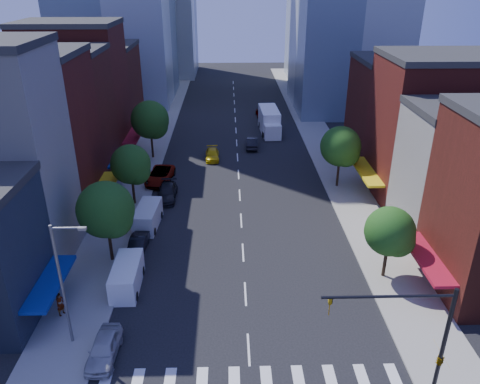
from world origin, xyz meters
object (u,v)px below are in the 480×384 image
object	(u,v)px
pedestrian_far	(124,226)
parked_car_second	(138,245)
cargo_van_near	(127,277)
pedestrian_near	(60,304)
parked_car_front	(104,348)
traffic_car_far	(262,112)
parked_car_rear	(167,193)
traffic_car_oncoming	(252,143)
cargo_van_far	(148,217)
parked_car_third	(160,175)
box_truck	(270,122)
taxi	(212,155)

from	to	relation	value
pedestrian_far	parked_car_second	bearing A→B (deg)	16.21
cargo_van_near	pedestrian_near	world-z (taller)	cargo_van_near
parked_car_front	parked_car_second	world-z (taller)	parked_car_front
cargo_van_near	traffic_car_far	size ratio (longest dim) A/B	1.12
parked_car_rear	traffic_car_far	xyz separation A→B (m)	(12.75, 32.46, 0.03)
traffic_car_oncoming	pedestrian_far	xyz separation A→B (m)	(-13.45, -24.31, 0.23)
cargo_van_far	parked_car_third	bearing A→B (deg)	95.06
parked_car_front	parked_car_third	distance (m)	28.45
parked_car_third	parked_car_rear	world-z (taller)	parked_car_third
parked_car_front	cargo_van_far	world-z (taller)	cargo_van_far
traffic_car_oncoming	cargo_van_far	bearing A→B (deg)	67.02
parked_car_front	cargo_van_near	xyz separation A→B (m)	(0.07, 7.41, 0.32)
pedestrian_near	parked_car_front	bearing A→B (deg)	-108.05
parked_car_third	pedestrian_near	bearing A→B (deg)	-92.61
parked_car_second	pedestrian_near	distance (m)	9.70
parked_car_rear	cargo_van_near	world-z (taller)	cargo_van_near
parked_car_rear	traffic_car_far	distance (m)	34.87
parked_car_front	parked_car_second	size ratio (longest dim) A/B	1.07
parked_car_third	parked_car_second	bearing A→B (deg)	-83.12
cargo_van_far	parked_car_second	bearing A→B (deg)	-88.96
parked_car_third	cargo_van_near	world-z (taller)	cargo_van_near
cargo_van_far	traffic_car_oncoming	bearing A→B (deg)	67.21
cargo_van_far	traffic_car_oncoming	xyz separation A→B (m)	(11.45, 22.78, -0.31)
traffic_car_far	box_truck	xyz separation A→B (m)	(0.63, -8.79, 0.93)
cargo_van_near	traffic_car_far	xyz separation A→B (m)	(14.03, 48.81, -0.29)
cargo_van_near	pedestrian_near	size ratio (longest dim) A/B	2.68
parked_car_front	parked_car_third	size ratio (longest dim) A/B	0.74
parked_car_third	traffic_car_oncoming	world-z (taller)	parked_car_third
cargo_van_far	taxi	world-z (taller)	cargo_van_far
parked_car_rear	parked_car_second	bearing A→B (deg)	-97.28
parked_car_front	parked_car_rear	world-z (taller)	parked_car_front
box_truck	cargo_van_near	bearing A→B (deg)	-112.56
parked_car_rear	traffic_car_oncoming	xyz separation A→B (m)	(10.29, 16.45, 0.01)
pedestrian_near	cargo_van_near	bearing A→B (deg)	-24.67
pedestrian_near	traffic_car_far	bearing A→B (deg)	8.16
pedestrian_near	taxi	bearing A→B (deg)	9.69
parked_car_third	cargo_van_far	distance (m)	11.02
parked_car_third	pedestrian_far	world-z (taller)	pedestrian_far
traffic_car_far	pedestrian_far	xyz separation A→B (m)	(-15.91, -40.32, 0.20)
cargo_van_near	taxi	bearing A→B (deg)	77.27
parked_car_third	traffic_car_far	bearing A→B (deg)	69.92
traffic_car_oncoming	pedestrian_near	world-z (taller)	pedestrian_near
traffic_car_far	box_truck	bearing A→B (deg)	91.45
taxi	traffic_car_far	world-z (taller)	traffic_car_far
parked_car_second	pedestrian_far	world-z (taller)	pedestrian_far
pedestrian_far	parked_car_front	bearing A→B (deg)	-8.37
cargo_van_far	traffic_car_far	bearing A→B (deg)	74.17
cargo_van_near	cargo_van_far	world-z (taller)	cargo_van_near
cargo_van_near	cargo_van_far	distance (m)	10.03
traffic_car_oncoming	pedestrian_far	distance (m)	27.78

